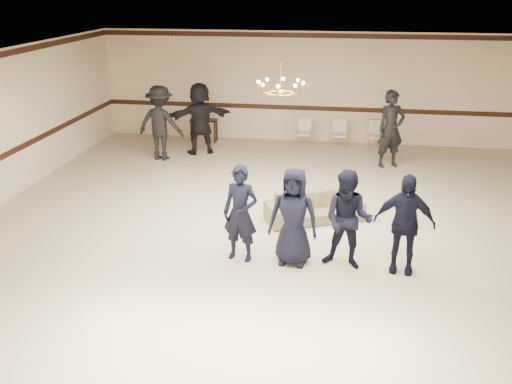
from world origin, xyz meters
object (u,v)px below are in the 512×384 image
banquet_chair_mid (339,135)px  console_table (204,130)px  adult_left (160,123)px  banquet_chair_right (375,136)px  chandelier (281,76)px  boy_b (293,217)px  boy_d (404,224)px  settee (314,207)px  adult_right (391,129)px  boy_c (348,220)px  banquet_chair_left (304,133)px  adult_mid (200,118)px  boy_a (240,213)px

banquet_chair_mid → console_table: bearing=-179.2°
adult_left → banquet_chair_right: bearing=-154.7°
chandelier → boy_b: bearing=-76.1°
banquet_chair_mid → boy_d: bearing=-77.0°
banquet_chair_right → boy_b: bearing=-107.1°
adult_left → boy_b: bearing=135.3°
adult_left → settee: bearing=149.1°
banquet_chair_right → adult_right: bearing=-82.1°
banquet_chair_mid → console_table: (-4.00, 0.20, -0.09)m
boy_b → adult_left: 6.79m
boy_b → boy_c: size_ratio=1.00×
adult_right → console_table: bearing=139.1°
adult_left → banquet_chair_mid: bearing=-151.4°
chandelier → boy_d: size_ratio=0.56×
banquet_chair_left → console_table: size_ratio=1.06×
boy_d → adult_left: adult_left is taller
boy_b → banquet_chair_right: boy_b is taller
boy_c → settee: (-0.65, 1.89, -0.57)m
boy_c → adult_mid: (-4.07, 6.13, 0.14)m
adult_left → console_table: bearing=-101.4°
chandelier → adult_left: size_ratio=0.47×
adult_left → console_table: 2.15m
boy_a → banquet_chair_left: size_ratio=2.01×
adult_left → banquet_chair_mid: adult_left is taller
chandelier → console_table: size_ratio=1.17×
settee → banquet_chair_left: banquet_chair_left is taller
chandelier → boy_d: chandelier is taller
boy_c → boy_d: size_ratio=1.00×
boy_d → banquet_chair_right: 7.17m
boy_a → adult_mid: size_ratio=0.85×
banquet_chair_mid → console_table: banquet_chair_mid is taller
boy_c → adult_right: size_ratio=0.85×
boy_b → chandelier: bearing=109.1°
boy_c → boy_d: (0.90, 0.00, 0.00)m
adult_right → boy_d: bearing=-115.2°
adult_right → banquet_chair_mid: bearing=108.7°
adult_mid → console_table: (-0.21, 1.22, -0.66)m
banquet_chair_left → console_table: bearing=177.2°
boy_c → banquet_chair_right: (0.72, 7.16, -0.42)m
adult_mid → banquet_chair_right: adult_mid is taller
settee → console_table: (-3.63, 5.46, 0.05)m
adult_mid → adult_right: 5.12m
chandelier → adult_left: bearing=135.5°
settee → boy_b: bearing=-123.2°
chandelier → adult_right: (2.40, 3.84, -1.88)m
boy_d → settee: boy_d is taller
settee → adult_right: size_ratio=0.97×
boy_c → boy_d: bearing=11.8°
boy_b → console_table: (-3.38, 7.36, -0.51)m
boy_d → adult_left: 8.00m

